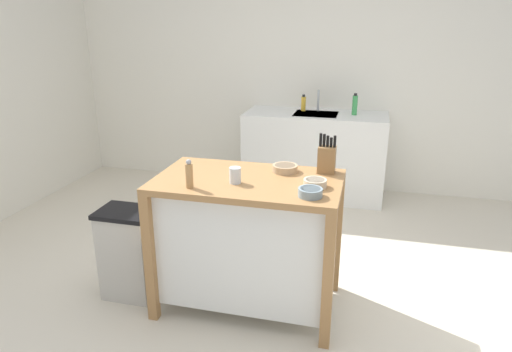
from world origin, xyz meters
TOP-DOWN VIEW (x-y plane):
  - ground_plane at (0.00, 0.00)m, footprint 6.24×6.24m
  - wall_back at (0.00, 2.46)m, footprint 5.24×0.10m
  - kitchen_island at (0.05, -0.01)m, footprint 1.14×0.68m
  - knife_block at (0.50, 0.22)m, footprint 0.11×0.09m
  - bowl_stoneware_deep at (0.46, -0.21)m, footprint 0.14×0.14m
  - bowl_ceramic_small at (0.24, 0.17)m, footprint 0.16×0.16m
  - bowl_ceramic_wide at (0.46, -0.06)m, footprint 0.14×0.14m
  - drinking_cup at (-0.01, -0.11)m, footprint 0.07×0.07m
  - pepper_grinder at (-0.24, -0.25)m, footprint 0.04×0.04m
  - trash_bin at (-0.76, -0.11)m, footprint 0.36×0.28m
  - sink_counter at (0.20, 2.11)m, footprint 1.45×0.60m
  - sink_faucet at (0.20, 2.25)m, footprint 0.02×0.02m
  - bottle_hand_soap at (0.58, 2.13)m, footprint 0.05×0.05m
  - bottle_spray_cleaner at (0.05, 2.21)m, footprint 0.05×0.05m

SIDE VIEW (x-z plane):
  - ground_plane at x=0.00m, z-range 0.00..0.00m
  - trash_bin at x=-0.76m, z-range 0.00..0.63m
  - sink_counter at x=0.20m, z-range 0.00..0.89m
  - kitchen_island at x=0.05m, z-range 0.05..0.94m
  - bowl_ceramic_small at x=0.24m, z-range 0.89..0.93m
  - bowl_ceramic_wide at x=0.46m, z-range 0.89..0.94m
  - bowl_stoneware_deep at x=0.46m, z-range 0.89..0.94m
  - drinking_cup at x=-0.01m, z-range 0.89..0.98m
  - bottle_spray_cleaner at x=0.05m, z-range 0.88..1.05m
  - pepper_grinder at x=-0.24m, z-range 0.88..1.05m
  - knife_block at x=0.50m, z-range 0.85..1.11m
  - bottle_hand_soap at x=0.58m, z-range 0.88..1.10m
  - sink_faucet at x=0.20m, z-range 0.89..1.11m
  - wall_back at x=0.00m, z-range 0.00..2.60m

